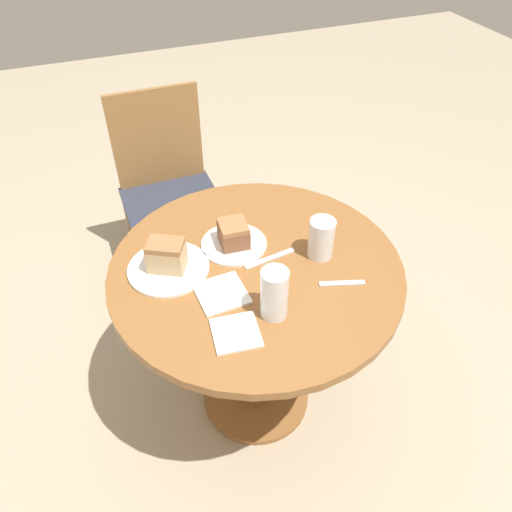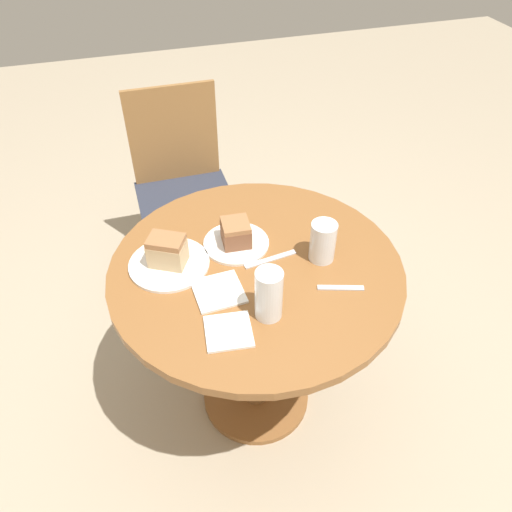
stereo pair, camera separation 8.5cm
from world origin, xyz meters
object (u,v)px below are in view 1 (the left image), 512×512
object	(u,v)px
plate_far	(169,268)
plate_near	(234,244)
glass_water	(321,240)
glass_lemonade	(274,296)
cake_slice_far	(166,255)
cake_slice_near	(233,234)
chair	(169,190)

from	to	relation	value
plate_far	plate_near	bearing A→B (deg)	8.79
glass_water	glass_lemonade	bearing A→B (deg)	-142.67
cake_slice_far	plate_near	bearing A→B (deg)	8.79
cake_slice_near	glass_lemonade	size ratio (longest dim) A/B	0.63
plate_far	glass_water	world-z (taller)	glass_water
glass_lemonade	glass_water	size ratio (longest dim) A/B	1.19
plate_near	glass_water	size ratio (longest dim) A/B	1.60
chair	glass_water	bearing A→B (deg)	-72.24
chair	cake_slice_far	distance (m)	0.89
chair	glass_water	world-z (taller)	chair
cake_slice_far	glass_lemonade	bearing A→B (deg)	-50.50
cake_slice_far	glass_lemonade	size ratio (longest dim) A/B	0.84
plate_near	cake_slice_far	xyz separation A→B (m)	(-0.22, -0.03, 0.05)
plate_near	glass_lemonade	xyz separation A→B (m)	(0.01, -0.31, 0.07)
chair	cake_slice_near	distance (m)	0.84
cake_slice_near	chair	bearing A→B (deg)	94.06
plate_near	plate_far	distance (m)	0.23
chair	glass_lemonade	world-z (taller)	chair
cake_slice_near	glass_lemonade	xyz separation A→B (m)	(0.01, -0.31, 0.02)
plate_far	glass_lemonade	world-z (taller)	glass_lemonade
plate_near	glass_water	xyz separation A→B (m)	(0.24, -0.14, 0.05)
cake_slice_near	glass_water	world-z (taller)	glass_water
chair	cake_slice_far	world-z (taller)	chair
plate_far	glass_lemonade	xyz separation A→B (m)	(0.23, -0.28, 0.07)
glass_lemonade	glass_water	world-z (taller)	glass_lemonade
plate_near	cake_slice_far	size ratio (longest dim) A/B	1.60
plate_far	glass_lemonade	distance (m)	0.37
glass_lemonade	glass_water	distance (m)	0.29
cake_slice_far	glass_lemonade	xyz separation A→B (m)	(0.23, -0.28, 0.01)
plate_far	chair	bearing A→B (deg)	78.29
plate_near	cake_slice_near	bearing A→B (deg)	0.00
plate_near	cake_slice_near	xyz separation A→B (m)	(0.00, 0.00, 0.04)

